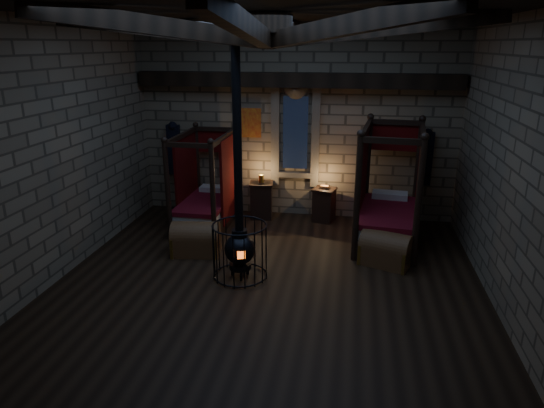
% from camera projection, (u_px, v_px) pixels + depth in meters
% --- Properties ---
extents(room, '(7.02, 7.02, 4.29)m').
position_uv_depth(room, '(269.00, 46.00, 6.98)').
color(room, black).
rests_on(room, ground).
extents(bed_left, '(1.04, 1.94, 2.01)m').
position_uv_depth(bed_left, '(207.00, 203.00, 10.48)').
color(bed_left, black).
rests_on(bed_left, ground).
extents(bed_right, '(1.37, 2.29, 2.29)m').
position_uv_depth(bed_right, '(388.00, 213.00, 9.64)').
color(bed_right, black).
rests_on(bed_right, ground).
extents(trunk_left, '(0.94, 0.67, 0.64)m').
position_uv_depth(trunk_left, '(196.00, 240.00, 9.09)').
color(trunk_left, brown).
rests_on(trunk_left, ground).
extents(trunk_right, '(0.99, 0.81, 0.63)m').
position_uv_depth(trunk_right, '(386.00, 250.00, 8.64)').
color(trunk_right, brown).
rests_on(trunk_right, ground).
extents(nightstand_left, '(0.57, 0.55, 1.01)m').
position_uv_depth(nightstand_left, '(261.00, 200.00, 10.95)').
color(nightstand_left, black).
rests_on(nightstand_left, ground).
extents(nightstand_right, '(0.56, 0.55, 0.82)m').
position_uv_depth(nightstand_right, '(324.00, 205.00, 10.75)').
color(nightstand_right, black).
rests_on(nightstand_right, ground).
extents(stove, '(0.92, 0.92, 4.05)m').
position_uv_depth(stove, '(240.00, 245.00, 8.08)').
color(stove, black).
rests_on(stove, ground).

